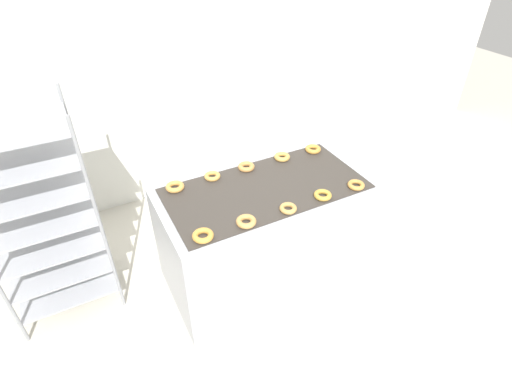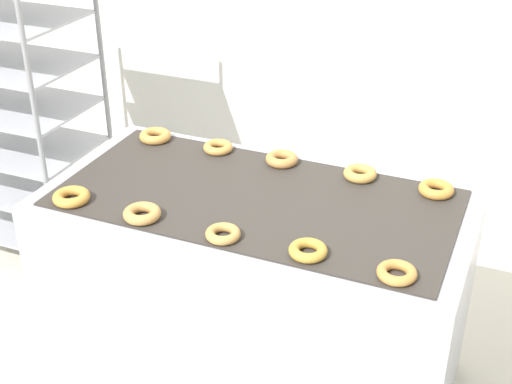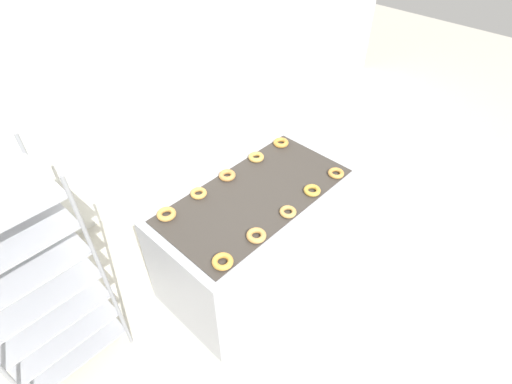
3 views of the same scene
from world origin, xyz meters
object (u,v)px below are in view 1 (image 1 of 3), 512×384
(donut_near_left, at_px, (246,221))
(donut_far_leftmost, at_px, (175,187))
(donut_near_leftmost, at_px, (203,236))
(glaze_bin, at_px, (376,208))
(donut_near_center, at_px, (288,208))
(donut_far_center, at_px, (246,167))
(donut_near_right, at_px, (323,195))
(fryer_machine, at_px, (265,233))
(donut_near_rightmost, at_px, (356,185))
(donut_far_rightmost, at_px, (313,149))
(baking_rack_cart, at_px, (41,217))
(donut_far_right, at_px, (282,157))
(donut_far_left, at_px, (212,176))

(donut_near_left, height_order, donut_far_leftmost, same)
(donut_near_leftmost, bearing_deg, glaze_bin, 10.57)
(glaze_bin, distance_m, donut_near_center, 1.42)
(donut_far_leftmost, bearing_deg, glaze_bin, -7.40)
(glaze_bin, distance_m, donut_far_center, 1.42)
(donut_near_left, bearing_deg, donut_near_right, 0.75)
(glaze_bin, xyz_separation_m, donut_near_left, (-1.50, -0.34, 0.68))
(donut_far_leftmost, bearing_deg, fryer_machine, -26.36)
(donut_near_center, bearing_deg, donut_near_left, 178.83)
(donut_near_rightmost, xyz_separation_m, donut_far_rightmost, (0.01, 0.56, 0.00))
(donut_near_center, relative_size, donut_far_center, 0.91)
(donut_near_right, relative_size, donut_far_center, 0.97)
(donut_near_left, bearing_deg, glaze_bin, 12.65)
(fryer_machine, xyz_separation_m, donut_near_left, (-0.30, -0.28, 0.45))
(donut_near_leftmost, xyz_separation_m, donut_far_rightmost, (1.17, 0.55, 0.00))
(glaze_bin, xyz_separation_m, donut_far_leftmost, (-1.78, 0.23, 0.68))
(donut_near_rightmost, height_order, donut_far_leftmost, donut_far_leftmost)
(baking_rack_cart, distance_m, donut_far_leftmost, 0.89)
(donut_near_center, xyz_separation_m, donut_far_center, (-0.02, 0.58, 0.00))
(donut_near_rightmost, relative_size, donut_far_right, 0.97)
(donut_near_leftmost, xyz_separation_m, donut_near_rightmost, (1.16, -0.00, -0.00))
(donut_near_leftmost, height_order, donut_near_center, donut_near_leftmost)
(donut_far_leftmost, bearing_deg, donut_far_center, 0.19)
(baking_rack_cart, bearing_deg, donut_far_right, -5.86)
(donut_near_right, height_order, donut_near_rightmost, donut_near_right)
(baking_rack_cart, xyz_separation_m, donut_near_rightmost, (2.02, -0.75, 0.07))
(fryer_machine, distance_m, glaze_bin, 1.23)
(glaze_bin, xyz_separation_m, donut_far_left, (-1.49, 0.24, 0.68))
(donut_near_center, distance_m, donut_far_center, 0.58)
(donut_far_center, height_order, donut_far_rightmost, same)
(donut_near_right, bearing_deg, donut_far_leftmost, 147.04)
(donut_near_right, height_order, donut_far_right, donut_far_right)
(fryer_machine, bearing_deg, glaze_bin, 2.52)
(fryer_machine, height_order, donut_far_leftmost, donut_far_leftmost)
(glaze_bin, relative_size, donut_near_center, 3.31)
(fryer_machine, xyz_separation_m, donut_near_right, (0.29, -0.28, 0.44))
(fryer_machine, distance_m, donut_near_leftmost, 0.79)
(donut_far_center, bearing_deg, donut_near_center, -88.10)
(donut_far_left, distance_m, donut_far_right, 0.59)
(donut_near_right, bearing_deg, baking_rack_cart, 156.90)
(donut_far_left, xyz_separation_m, donut_far_center, (0.28, -0.00, 0.00))
(donut_near_left, relative_size, donut_far_rightmost, 1.02)
(glaze_bin, bearing_deg, donut_far_rightmost, 160.53)
(donut_far_left, distance_m, donut_far_rightmost, 0.87)
(donut_far_leftmost, relative_size, donut_far_rightmost, 1.04)
(donut_far_leftmost, height_order, donut_far_left, donut_far_leftmost)
(donut_near_right, bearing_deg, donut_far_center, 118.36)
(donut_near_rightmost, distance_m, donut_far_left, 1.03)
(donut_near_center, xyz_separation_m, donut_far_rightmost, (0.58, 0.56, 0.00))
(fryer_machine, bearing_deg, donut_far_left, 134.84)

